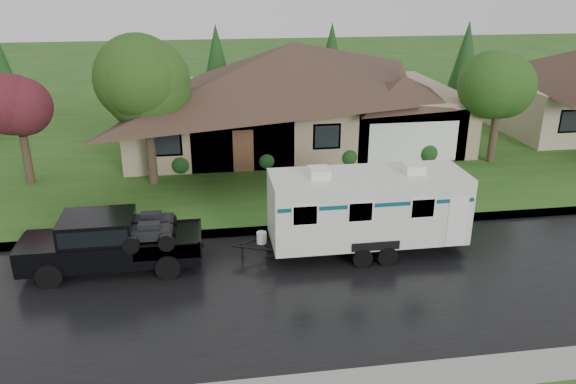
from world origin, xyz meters
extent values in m
plane|color=#285119|center=(0.00, 0.00, 0.00)|extent=(140.00, 140.00, 0.00)
cube|color=black|center=(0.00, -2.00, 0.01)|extent=(140.00, 8.00, 0.01)
cube|color=gray|center=(0.00, 2.25, 0.07)|extent=(140.00, 0.50, 0.15)
cube|color=#285119|center=(0.00, 15.00, 0.07)|extent=(140.00, 26.00, 0.15)
cube|color=gray|center=(2.00, 14.00, 1.65)|extent=(18.00, 10.00, 3.00)
pyramid|color=#37251E|center=(2.00, 14.00, 5.75)|extent=(19.44, 10.80, 2.60)
cube|color=gray|center=(7.40, 11.00, 1.50)|extent=(5.76, 4.00, 2.70)
cylinder|color=#382B1E|center=(-5.51, 8.01, 1.57)|extent=(0.43, 0.43, 2.84)
sphere|color=#2F561C|center=(-5.51, 8.01, 4.67)|extent=(3.92, 3.92, 3.92)
cylinder|color=#382B1E|center=(-11.19, 8.94, 1.27)|extent=(0.37, 0.37, 2.24)
sphere|color=maroon|center=(-11.19, 8.94, 3.72)|extent=(3.09, 3.09, 3.09)
cylinder|color=#382B1E|center=(11.52, 8.67, 1.42)|extent=(0.40, 0.40, 2.54)
sphere|color=#2D581C|center=(11.52, 8.67, 4.21)|extent=(3.51, 3.51, 3.51)
sphere|color=#143814|center=(-4.30, 9.30, 0.65)|extent=(1.00, 1.00, 1.00)
sphere|color=#143814|center=(-0.10, 9.30, 0.65)|extent=(1.00, 1.00, 1.00)
sphere|color=#143814|center=(4.10, 9.30, 0.65)|extent=(1.00, 1.00, 1.00)
sphere|color=#143814|center=(8.30, 9.30, 0.65)|extent=(1.00, 1.00, 1.00)
cube|color=black|center=(-6.26, 0.21, 0.75)|extent=(5.79, 1.93, 0.83)
cube|color=black|center=(-8.39, 0.21, 1.01)|extent=(1.54, 1.88, 0.34)
cube|color=black|center=(-6.65, 0.21, 1.50)|extent=(2.32, 1.81, 0.87)
cube|color=black|center=(-6.65, 0.21, 1.54)|extent=(2.12, 1.85, 0.53)
cube|color=black|center=(-4.43, 0.21, 0.95)|extent=(2.12, 1.83, 0.06)
cylinder|color=black|center=(-8.10, -0.73, 0.41)|extent=(0.81, 0.31, 0.81)
cylinder|color=black|center=(-8.10, 1.16, 0.41)|extent=(0.81, 0.31, 0.81)
cylinder|color=black|center=(-4.43, -0.73, 0.41)|extent=(0.81, 0.31, 0.81)
cylinder|color=black|center=(-4.43, 1.16, 0.41)|extent=(0.81, 0.31, 0.81)
cube|color=silver|center=(2.44, 0.21, 1.71)|extent=(6.75, 2.32, 2.36)
cube|color=black|center=(2.44, 0.21, 0.39)|extent=(7.14, 1.16, 0.14)
cube|color=#0B4450|center=(2.44, 0.21, 2.23)|extent=(6.62, 2.34, 0.14)
cube|color=white|center=(0.70, 0.21, 3.05)|extent=(0.68, 0.77, 0.31)
cube|color=white|center=(3.98, 0.21, 3.05)|extent=(0.68, 0.77, 0.31)
cylinder|color=black|center=(2.00, -0.92, 0.34)|extent=(0.68, 0.23, 0.68)
cylinder|color=black|center=(2.00, 1.35, 0.34)|extent=(0.68, 0.23, 0.68)
cylinder|color=black|center=(2.87, -0.92, 0.34)|extent=(0.68, 0.23, 0.68)
cylinder|color=black|center=(2.87, 1.35, 0.34)|extent=(0.68, 0.23, 0.68)
camera|label=1|loc=(-2.96, -17.14, 9.28)|focal=35.00mm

